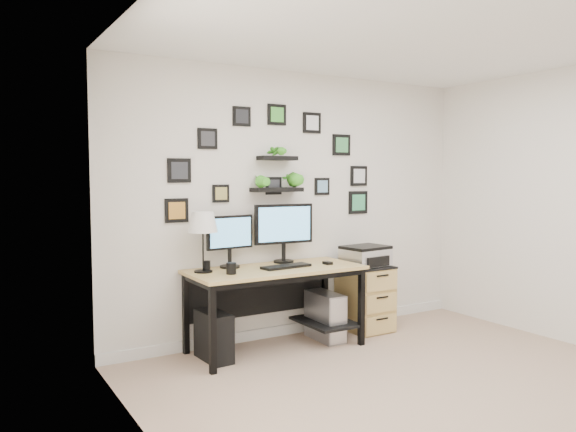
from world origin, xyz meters
TOP-DOWN VIEW (x-y plane):
  - room at (0.00, 1.98)m, footprint 4.00×4.00m
  - desk at (-0.44, 1.67)m, footprint 1.60×0.70m
  - monitor_left at (-0.83, 1.85)m, footprint 0.47×0.20m
  - monitor_right at (-0.25, 1.86)m, footprint 0.61×0.21m
  - keyboard at (-0.39, 1.59)m, footprint 0.49×0.20m
  - mouse at (0.04, 1.55)m, footprint 0.07×0.09m
  - table_lamp at (-1.12, 1.75)m, footprint 0.26×0.26m
  - mug at (-0.96, 1.55)m, footprint 0.09×0.09m
  - pen_cup at (-1.07, 1.81)m, footprint 0.07×0.07m
  - pc_tower_black at (-1.08, 1.64)m, footprint 0.21×0.43m
  - pc_tower_grey at (0.09, 1.65)m, footprint 0.22×0.47m
  - file_cabinet at (0.64, 1.72)m, footprint 0.43×0.53m
  - printer at (0.61, 1.70)m, footprint 0.48×0.41m
  - wall_decor at (-0.26, 1.93)m, footprint 2.24×0.18m

SIDE VIEW (x-z plane):
  - room at x=0.00m, z-range -1.95..2.05m
  - pc_tower_black at x=-1.08m, z-range 0.00..0.42m
  - pc_tower_grey at x=0.09m, z-range 0.00..0.46m
  - file_cabinet at x=0.64m, z-range 0.00..0.67m
  - desk at x=-0.44m, z-range 0.25..1.00m
  - keyboard at x=-0.39m, z-range 0.75..0.77m
  - mouse at x=0.04m, z-range 0.75..0.78m
  - printer at x=0.61m, z-range 0.67..0.87m
  - pen_cup at x=-1.07m, z-range 0.75..0.84m
  - mug at x=-0.96m, z-range 0.75..0.85m
  - monitor_left at x=-0.83m, z-range 0.79..1.27m
  - monitor_right at x=-0.25m, z-range 0.80..1.37m
  - table_lamp at x=-1.12m, z-range 0.91..1.44m
  - wall_decor at x=-0.26m, z-range 1.11..2.21m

